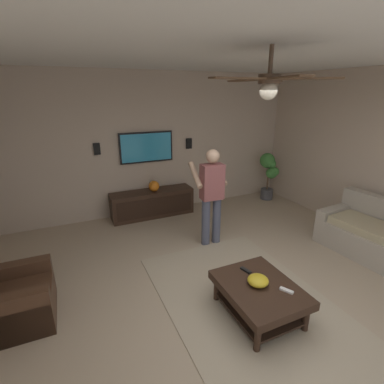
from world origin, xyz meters
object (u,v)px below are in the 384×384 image
tv (146,147)px  ceiling_fan (270,82)px  remote_black (246,270)px  wall_speaker_left (189,143)px  coffee_table (259,293)px  vase_round (154,186)px  bowl (258,280)px  armchair (10,301)px  wall_speaker_right (97,149)px  potted_plant_tall (269,170)px  remote_white (287,290)px  media_console (153,203)px  person_standing (211,192)px

tv → ceiling_fan: bearing=3.4°
remote_black → ceiling_fan: (-0.26, 0.08, 2.15)m
wall_speaker_left → ceiling_fan: bearing=167.9°
coffee_table → vase_round: vase_round is taller
bowl → coffee_table: bearing=-154.4°
armchair → ceiling_fan: ceiling_fan is taller
armchair → wall_speaker_left: (2.48, -3.28, 1.15)m
tv → bowl: (-3.50, -0.26, -0.96)m
coffee_table → wall_speaker_right: wall_speaker_right is taller
potted_plant_tall → armchair: bearing=111.5°
bowl → tv: bearing=4.2°
potted_plant_tall → ceiling_fan: size_ratio=0.95×
vase_round → ceiling_fan: size_ratio=0.18×
tv → vase_round: (-0.27, -0.04, -0.76)m
tv → ceiling_fan: size_ratio=0.92×
ceiling_fan → bowl: bearing=-109.6°
armchair → remote_white: bearing=-23.5°
remote_black → vase_round: (2.95, 0.24, 0.25)m
media_console → potted_plant_tall: 2.87m
armchair → wall_speaker_left: bearing=37.7°
armchair → coffee_table: 2.81m
media_console → remote_white: (-3.49, -0.48, 0.14)m
person_standing → wall_speaker_right: bearing=44.0°
potted_plant_tall → remote_black: (-2.79, 2.54, -0.32)m
coffee_table → wall_speaker_left: bearing=-10.9°
coffee_table → wall_speaker_right: size_ratio=4.55×
vase_round → wall_speaker_left: size_ratio=1.00×
wall_speaker_left → wall_speaker_right: (0.00, 1.92, 0.03)m
tv → remote_white: bearing=7.3°
coffee_table → media_console: (3.28, 0.27, -0.02)m
vase_round → wall_speaker_right: size_ratio=1.00×
person_standing → potted_plant_tall: size_ratio=1.44×
coffee_table → potted_plant_tall: 4.03m
armchair → bowl: armchair is taller
remote_white → potted_plant_tall: bearing=116.1°
wall_speaker_left → wall_speaker_right: size_ratio=1.00×
vase_round → wall_speaker_left: wall_speaker_left is taller
potted_plant_tall → wall_speaker_left: (0.45, 1.87, 0.69)m
tv → wall_speaker_right: (0.01, 0.97, 0.04)m
person_standing → wall_speaker_left: size_ratio=7.45×
media_console → remote_black: (-2.98, -0.28, 0.14)m
remote_black → wall_speaker_right: bearing=-173.0°
media_console → potted_plant_tall: (-0.19, -2.82, 0.46)m
bowl → wall_speaker_left: wall_speaker_left is taller
armchair → potted_plant_tall: potted_plant_tall is taller
potted_plant_tall → wall_speaker_right: size_ratio=5.17×
armchair → media_console: (2.23, -2.33, -0.00)m
armchair → tv: 3.58m
ceiling_fan → wall_speaker_left: bearing=-12.1°
potted_plant_tall → remote_black: potted_plant_tall is taller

